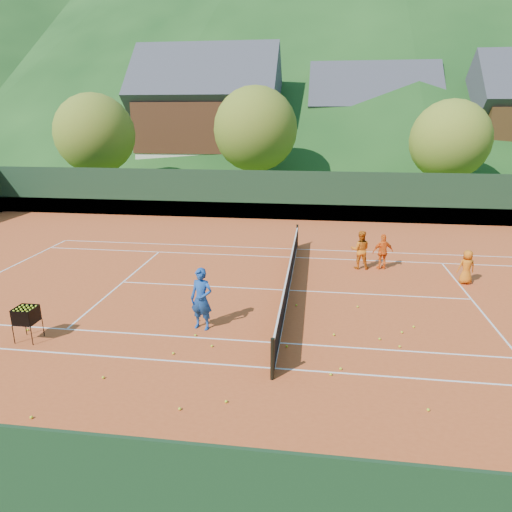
# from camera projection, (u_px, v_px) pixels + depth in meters

# --- Properties ---
(ground) EXTENTS (400.00, 400.00, 0.00)m
(ground) POSITION_uv_depth(u_px,v_px,m) (289.00, 291.00, 16.77)
(ground) COLOR #2E551A
(ground) RESTS_ON ground
(clay_court) EXTENTS (40.00, 24.00, 0.02)m
(clay_court) POSITION_uv_depth(u_px,v_px,m) (289.00, 291.00, 16.77)
(clay_court) COLOR #B9481E
(clay_court) RESTS_ON ground
(coach) EXTENTS (0.77, 0.59, 1.89)m
(coach) POSITION_uv_depth(u_px,v_px,m) (201.00, 299.00, 13.49)
(coach) COLOR #164393
(coach) RESTS_ON clay_court
(student_a) EXTENTS (0.80, 0.63, 1.62)m
(student_a) POSITION_uv_depth(u_px,v_px,m) (360.00, 250.00, 18.96)
(student_a) COLOR orange
(student_a) RESTS_ON clay_court
(student_b) EXTENTS (0.94, 0.58, 1.49)m
(student_b) POSITION_uv_depth(u_px,v_px,m) (383.00, 252.00, 18.90)
(student_b) COLOR orange
(student_b) RESTS_ON clay_court
(student_c) EXTENTS (0.70, 0.51, 1.32)m
(student_c) POSITION_uv_depth(u_px,v_px,m) (467.00, 267.00, 17.27)
(student_c) COLOR #D16712
(student_c) RESTS_ON clay_court
(tennis_ball_0) EXTENTS (0.07, 0.07, 0.07)m
(tennis_ball_0) POSITION_uv_depth(u_px,v_px,m) (18.00, 451.00, 8.65)
(tennis_ball_0) COLOR #B7D623
(tennis_ball_0) RESTS_ON clay_court
(tennis_ball_1) EXTENTS (0.07, 0.07, 0.07)m
(tennis_ball_1) POSITION_uv_depth(u_px,v_px,m) (103.00, 377.00, 11.10)
(tennis_ball_1) COLOR #B7D623
(tennis_ball_1) RESTS_ON clay_court
(tennis_ball_2) EXTENTS (0.07, 0.07, 0.07)m
(tennis_ball_2) POSITION_uv_depth(u_px,v_px,m) (358.00, 307.00, 15.23)
(tennis_ball_2) COLOR #B7D623
(tennis_ball_2) RESTS_ON clay_court
(tennis_ball_4) EXTENTS (0.07, 0.07, 0.07)m
(tennis_ball_4) POSITION_uv_depth(u_px,v_px,m) (334.00, 335.00, 13.28)
(tennis_ball_4) COLOR #B7D623
(tennis_ball_4) RESTS_ON clay_court
(tennis_ball_5) EXTENTS (0.07, 0.07, 0.07)m
(tennis_ball_5) POSITION_uv_depth(u_px,v_px,m) (400.00, 346.00, 12.60)
(tennis_ball_5) COLOR #B7D623
(tennis_ball_5) RESTS_ON clay_court
(tennis_ball_6) EXTENTS (0.07, 0.07, 0.07)m
(tennis_ball_6) POSITION_uv_depth(u_px,v_px,m) (428.00, 410.00, 9.88)
(tennis_ball_6) COLOR #B7D623
(tennis_ball_6) RESTS_ON clay_court
(tennis_ball_8) EXTENTS (0.07, 0.07, 0.07)m
(tennis_ball_8) POSITION_uv_depth(u_px,v_px,m) (226.00, 401.00, 10.17)
(tennis_ball_8) COLOR #B7D623
(tennis_ball_8) RESTS_ON clay_court
(tennis_ball_9) EXTENTS (0.07, 0.07, 0.07)m
(tennis_ball_9) POSITION_uv_depth(u_px,v_px,m) (195.00, 335.00, 13.25)
(tennis_ball_9) COLOR #B7D623
(tennis_ball_9) RESTS_ON clay_court
(tennis_ball_10) EXTENTS (0.07, 0.07, 0.07)m
(tennis_ball_10) POSITION_uv_depth(u_px,v_px,m) (173.00, 353.00, 12.23)
(tennis_ball_10) COLOR #B7D623
(tennis_ball_10) RESTS_ON clay_court
(tennis_ball_11) EXTENTS (0.07, 0.07, 0.07)m
(tennis_ball_11) POSITION_uv_depth(u_px,v_px,m) (180.00, 409.00, 9.91)
(tennis_ball_11) COLOR #B7D623
(tennis_ball_11) RESTS_ON clay_court
(tennis_ball_12) EXTENTS (0.07, 0.07, 0.07)m
(tennis_ball_12) POSITION_uv_depth(u_px,v_px,m) (257.00, 478.00, 8.02)
(tennis_ball_12) COLOR #B7D623
(tennis_ball_12) RESTS_ON clay_court
(tennis_ball_13) EXTENTS (0.07, 0.07, 0.07)m
(tennis_ball_13) POSITION_uv_depth(u_px,v_px,m) (402.00, 332.00, 13.43)
(tennis_ball_13) COLOR #B7D623
(tennis_ball_13) RESTS_ON clay_court
(tennis_ball_14) EXTENTS (0.07, 0.07, 0.07)m
(tennis_ball_14) POSITION_uv_depth(u_px,v_px,m) (414.00, 327.00, 13.78)
(tennis_ball_14) COLOR #B7D623
(tennis_ball_14) RESTS_ON clay_court
(tennis_ball_15) EXTENTS (0.07, 0.07, 0.07)m
(tennis_ball_15) POSITION_uv_depth(u_px,v_px,m) (31.00, 417.00, 9.63)
(tennis_ball_15) COLOR #B7D623
(tennis_ball_15) RESTS_ON clay_court
(tennis_ball_16) EXTENTS (0.07, 0.07, 0.07)m
(tennis_ball_16) POSITION_uv_depth(u_px,v_px,m) (28.00, 330.00, 13.58)
(tennis_ball_16) COLOR #B7D623
(tennis_ball_16) RESTS_ON clay_court
(tennis_ball_17) EXTENTS (0.07, 0.07, 0.07)m
(tennis_ball_17) POSITION_uv_depth(u_px,v_px,m) (198.00, 320.00, 14.24)
(tennis_ball_17) COLOR #B7D623
(tennis_ball_17) RESTS_ON clay_court
(tennis_ball_19) EXTENTS (0.07, 0.07, 0.07)m
(tennis_ball_19) POSITION_uv_depth(u_px,v_px,m) (287.00, 346.00, 12.60)
(tennis_ball_19) COLOR #B7D623
(tennis_ball_19) RESTS_ON clay_court
(tennis_ball_21) EXTENTS (0.07, 0.07, 0.07)m
(tennis_ball_21) POSITION_uv_depth(u_px,v_px,m) (331.00, 374.00, 11.24)
(tennis_ball_21) COLOR #B7D623
(tennis_ball_21) RESTS_ON clay_court
(tennis_ball_22) EXTENTS (0.07, 0.07, 0.07)m
(tennis_ball_22) POSITION_uv_depth(u_px,v_px,m) (212.00, 346.00, 12.63)
(tennis_ball_22) COLOR #B7D623
(tennis_ball_22) RESTS_ON clay_court
(tennis_ball_23) EXTENTS (0.07, 0.07, 0.07)m
(tennis_ball_23) POSITION_uv_depth(u_px,v_px,m) (380.00, 339.00, 13.03)
(tennis_ball_23) COLOR #B7D623
(tennis_ball_23) RESTS_ON clay_court
(tennis_ball_24) EXTENTS (0.07, 0.07, 0.07)m
(tennis_ball_24) POSITION_uv_depth(u_px,v_px,m) (296.00, 305.00, 15.36)
(tennis_ball_24) COLOR #B7D623
(tennis_ball_24) RESTS_ON clay_court
(tennis_ball_25) EXTENTS (0.07, 0.07, 0.07)m
(tennis_ball_25) POSITION_uv_depth(u_px,v_px,m) (79.00, 465.00, 8.31)
(tennis_ball_25) COLOR #B7D623
(tennis_ball_25) RESTS_ON clay_court
(tennis_ball_26) EXTENTS (0.07, 0.07, 0.07)m
(tennis_ball_26) POSITION_uv_depth(u_px,v_px,m) (341.00, 369.00, 11.49)
(tennis_ball_26) COLOR #B7D623
(tennis_ball_26) RESTS_ON clay_court
(court_lines) EXTENTS (23.83, 11.03, 0.00)m
(court_lines) POSITION_uv_depth(u_px,v_px,m) (289.00, 290.00, 16.76)
(court_lines) COLOR white
(court_lines) RESTS_ON clay_court
(tennis_net) EXTENTS (0.10, 12.07, 1.10)m
(tennis_net) POSITION_uv_depth(u_px,v_px,m) (289.00, 277.00, 16.62)
(tennis_net) COLOR black
(tennis_net) RESTS_ON clay_court
(perimeter_fence) EXTENTS (40.40, 24.24, 3.00)m
(perimeter_fence) POSITION_uv_depth(u_px,v_px,m) (289.00, 258.00, 16.40)
(perimeter_fence) COLOR black
(perimeter_fence) RESTS_ON clay_court
(ball_hopper) EXTENTS (0.57, 0.57, 1.00)m
(ball_hopper) POSITION_uv_depth(u_px,v_px,m) (26.00, 316.00, 12.83)
(ball_hopper) COLOR black
(ball_hopper) RESTS_ON clay_court
(chalet_left) EXTENTS (13.80, 9.93, 12.92)m
(chalet_left) POSITION_uv_depth(u_px,v_px,m) (209.00, 122.00, 44.82)
(chalet_left) COLOR beige
(chalet_left) RESTS_ON ground
(chalet_mid) EXTENTS (12.65, 8.82, 11.45)m
(chalet_mid) POSITION_uv_depth(u_px,v_px,m) (370.00, 128.00, 46.74)
(chalet_mid) COLOR beige
(chalet_mid) RESTS_ON ground
(tree_a) EXTENTS (6.00, 6.00, 7.88)m
(tree_a) POSITION_uv_depth(u_px,v_px,m) (95.00, 134.00, 34.46)
(tree_a) COLOR #3E2A19
(tree_a) RESTS_ON ground
(tree_b) EXTENTS (6.40, 6.40, 8.40)m
(tree_b) POSITION_uv_depth(u_px,v_px,m) (255.00, 129.00, 34.71)
(tree_b) COLOR #3C2718
(tree_b) RESTS_ON ground
(tree_c) EXTENTS (5.60, 5.60, 7.35)m
(tree_c) POSITION_uv_depth(u_px,v_px,m) (450.00, 140.00, 32.14)
(tree_c) COLOR #402A19
(tree_c) RESTS_ON ground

